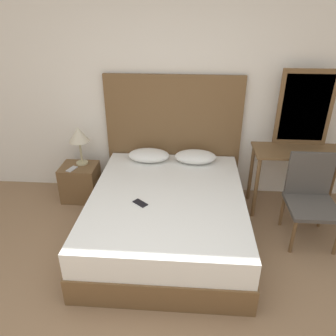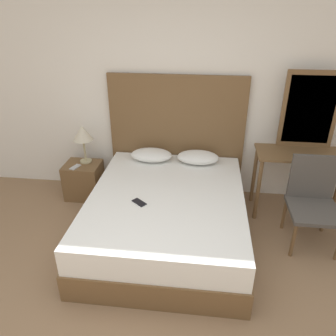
{
  "view_description": "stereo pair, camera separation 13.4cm",
  "coord_description": "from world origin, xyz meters",
  "px_view_note": "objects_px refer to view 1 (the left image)",
  "views": [
    {
      "loc": [
        0.31,
        -1.48,
        2.3
      ],
      "look_at": [
        0.09,
        1.44,
        0.79
      ],
      "focal_mm": 35.0,
      "sensor_mm": 36.0,
      "label": 1
    },
    {
      "loc": [
        0.44,
        -1.47,
        2.3
      ],
      "look_at": [
        0.09,
        1.44,
        0.79
      ],
      "focal_mm": 35.0,
      "sensor_mm": 36.0,
      "label": 2
    }
  ],
  "objects_px": {
    "phone_on_bed": "(140,203)",
    "nightstand": "(81,182)",
    "chair": "(311,194)",
    "vanity_desk": "(301,161)",
    "table_lamp": "(79,136)",
    "phone_on_nightstand": "(72,169)",
    "bed": "(167,216)"
  },
  "relations": [
    {
      "from": "table_lamp",
      "to": "phone_on_bed",
      "type": "bearing_deg",
      "value": -47.58
    },
    {
      "from": "phone_on_bed",
      "to": "chair",
      "type": "bearing_deg",
      "value": 11.9
    },
    {
      "from": "bed",
      "to": "nightstand",
      "type": "distance_m",
      "value": 1.36
    },
    {
      "from": "chair",
      "to": "bed",
      "type": "bearing_deg",
      "value": -173.28
    },
    {
      "from": "nightstand",
      "to": "phone_on_bed",
      "type": "bearing_deg",
      "value": -44.36
    },
    {
      "from": "phone_on_bed",
      "to": "chair",
      "type": "relative_size",
      "value": 0.18
    },
    {
      "from": "bed",
      "to": "vanity_desk",
      "type": "distance_m",
      "value": 1.67
    },
    {
      "from": "nightstand",
      "to": "vanity_desk",
      "type": "xyz_separation_m",
      "value": [
        2.65,
        -0.05,
        0.42
      ]
    },
    {
      "from": "vanity_desk",
      "to": "table_lamp",
      "type": "bearing_deg",
      "value": 177.2
    },
    {
      "from": "table_lamp",
      "to": "chair",
      "type": "xyz_separation_m",
      "value": [
        2.62,
        -0.6,
        -0.34
      ]
    },
    {
      "from": "bed",
      "to": "table_lamp",
      "type": "height_order",
      "value": "table_lamp"
    },
    {
      "from": "table_lamp",
      "to": "phone_on_nightstand",
      "type": "xyz_separation_m",
      "value": [
        -0.08,
        -0.17,
        -0.37
      ]
    },
    {
      "from": "bed",
      "to": "vanity_desk",
      "type": "xyz_separation_m",
      "value": [
        1.49,
        0.65,
        0.38
      ]
    },
    {
      "from": "phone_on_bed",
      "to": "nightstand",
      "type": "xyz_separation_m",
      "value": [
        -0.92,
        0.9,
        -0.31
      ]
    },
    {
      "from": "table_lamp",
      "to": "chair",
      "type": "height_order",
      "value": "table_lamp"
    },
    {
      "from": "nightstand",
      "to": "phone_on_nightstand",
      "type": "distance_m",
      "value": 0.26
    },
    {
      "from": "table_lamp",
      "to": "chair",
      "type": "bearing_deg",
      "value": -12.98
    },
    {
      "from": "phone_on_bed",
      "to": "chair",
      "type": "height_order",
      "value": "chair"
    },
    {
      "from": "phone_on_nightstand",
      "to": "chair",
      "type": "bearing_deg",
      "value": -9.16
    },
    {
      "from": "vanity_desk",
      "to": "bed",
      "type": "bearing_deg",
      "value": -156.38
    },
    {
      "from": "phone_on_nightstand",
      "to": "vanity_desk",
      "type": "bearing_deg",
      "value": 0.86
    },
    {
      "from": "chair",
      "to": "nightstand",
      "type": "bearing_deg",
      "value": 168.71
    },
    {
      "from": "table_lamp",
      "to": "phone_on_nightstand",
      "type": "bearing_deg",
      "value": -114.94
    },
    {
      "from": "bed",
      "to": "phone_on_bed",
      "type": "height_order",
      "value": "phone_on_bed"
    },
    {
      "from": "table_lamp",
      "to": "chair",
      "type": "distance_m",
      "value": 2.71
    },
    {
      "from": "bed",
      "to": "phone_on_bed",
      "type": "bearing_deg",
      "value": -142.57
    },
    {
      "from": "nightstand",
      "to": "chair",
      "type": "distance_m",
      "value": 2.72
    },
    {
      "from": "table_lamp",
      "to": "vanity_desk",
      "type": "relative_size",
      "value": 0.45
    },
    {
      "from": "vanity_desk",
      "to": "chair",
      "type": "xyz_separation_m",
      "value": [
        -0.0,
        -0.48,
        -0.15
      ]
    },
    {
      "from": "nightstand",
      "to": "table_lamp",
      "type": "xyz_separation_m",
      "value": [
        0.03,
        0.08,
        0.61
      ]
    },
    {
      "from": "phone_on_bed",
      "to": "table_lamp",
      "type": "xyz_separation_m",
      "value": [
        -0.89,
        0.97,
        0.29
      ]
    },
    {
      "from": "bed",
      "to": "phone_on_bed",
      "type": "distance_m",
      "value": 0.42
    }
  ]
}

